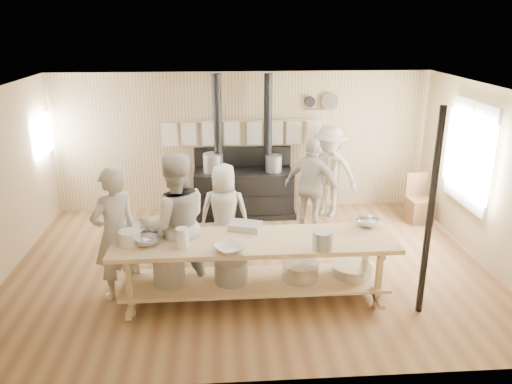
% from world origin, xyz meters
% --- Properties ---
extents(ground, '(7.00, 7.00, 0.00)m').
position_xyz_m(ground, '(0.00, 0.00, 0.00)').
color(ground, brown).
rests_on(ground, ground).
extents(room_shell, '(7.00, 7.00, 7.00)m').
position_xyz_m(room_shell, '(0.00, 0.00, 1.62)').
color(room_shell, tan).
rests_on(room_shell, ground).
extents(window_right, '(0.09, 1.50, 1.65)m').
position_xyz_m(window_right, '(3.47, 0.60, 1.50)').
color(window_right, beige).
rests_on(window_right, ground).
extents(left_opening, '(0.00, 0.90, 0.90)m').
position_xyz_m(left_opening, '(-3.45, 2.00, 1.60)').
color(left_opening, white).
rests_on(left_opening, ground).
extents(stove, '(1.90, 0.75, 2.60)m').
position_xyz_m(stove, '(-0.01, 2.12, 0.52)').
color(stove, black).
rests_on(stove, ground).
extents(towel_rail, '(3.00, 0.04, 0.47)m').
position_xyz_m(towel_rail, '(-0.00, 2.40, 1.55)').
color(towel_rail, tan).
rests_on(towel_rail, ground).
extents(back_wall_shelf, '(0.63, 0.14, 0.32)m').
position_xyz_m(back_wall_shelf, '(1.46, 2.43, 2.00)').
color(back_wall_shelf, tan).
rests_on(back_wall_shelf, ground).
extents(prep_table, '(3.60, 0.90, 0.85)m').
position_xyz_m(prep_table, '(-0.01, -0.90, 0.52)').
color(prep_table, tan).
rests_on(prep_table, ground).
extents(support_post, '(0.08, 0.08, 2.60)m').
position_xyz_m(support_post, '(2.05, -1.35, 1.30)').
color(support_post, black).
rests_on(support_post, ground).
extents(cook_far_left, '(0.76, 0.76, 1.78)m').
position_xyz_m(cook_far_left, '(-1.78, -0.69, 0.89)').
color(cook_far_left, '#B5ADA0').
rests_on(cook_far_left, ground).
extents(cook_left, '(1.09, 0.94, 1.93)m').
position_xyz_m(cook_left, '(-1.01, -0.60, 0.96)').
color(cook_left, '#B5ADA0').
rests_on(cook_left, ground).
extents(cook_center, '(0.78, 0.55, 1.50)m').
position_xyz_m(cook_center, '(-0.37, 0.30, 0.75)').
color(cook_center, '#B5ADA0').
rests_on(cook_center, ground).
extents(cook_right, '(1.04, 0.84, 1.66)m').
position_xyz_m(cook_right, '(1.11, 1.19, 0.83)').
color(cook_right, '#B5ADA0').
rests_on(cook_right, ground).
extents(cook_by_window, '(1.27, 1.13, 1.71)m').
position_xyz_m(cook_by_window, '(1.56, 1.95, 0.85)').
color(cook_by_window, '#B5ADA0').
rests_on(cook_by_window, ground).
extents(chair, '(0.45, 0.45, 0.87)m').
position_xyz_m(chair, '(3.15, 1.55, 0.26)').
color(chair, brown).
rests_on(chair, ground).
extents(bowl_white_a, '(0.42, 0.42, 0.09)m').
position_xyz_m(bowl_white_a, '(-1.55, -0.57, 0.89)').
color(bowl_white_a, white).
rests_on(bowl_white_a, prep_table).
extents(bowl_steel_a, '(0.43, 0.43, 0.10)m').
position_xyz_m(bowl_steel_a, '(-1.33, -0.96, 0.90)').
color(bowl_steel_a, silver).
rests_on(bowl_steel_a, prep_table).
extents(bowl_white_b, '(0.50, 0.50, 0.09)m').
position_xyz_m(bowl_white_b, '(-0.32, -1.23, 0.89)').
color(bowl_white_b, white).
rests_on(bowl_white_b, prep_table).
extents(bowl_steel_b, '(0.44, 0.44, 0.10)m').
position_xyz_m(bowl_steel_b, '(1.55, -0.57, 0.90)').
color(bowl_steel_b, silver).
rests_on(bowl_steel_b, prep_table).
extents(roasting_pan, '(0.47, 0.39, 0.09)m').
position_xyz_m(roasting_pan, '(-0.10, -0.57, 0.90)').
color(roasting_pan, '#B2B2B7').
rests_on(roasting_pan, prep_table).
extents(mixing_bowl_large, '(0.59, 0.59, 0.15)m').
position_xyz_m(mixing_bowl_large, '(-1.25, -0.57, 0.92)').
color(mixing_bowl_large, silver).
rests_on(mixing_bowl_large, prep_table).
extents(bucket_galv, '(0.25, 0.25, 0.23)m').
position_xyz_m(bucket_galv, '(0.80, -1.23, 0.96)').
color(bucket_galv, gray).
rests_on(bucket_galv, prep_table).
extents(deep_bowl_enamel, '(0.31, 0.31, 0.17)m').
position_xyz_m(deep_bowl_enamel, '(-1.55, -0.92, 0.94)').
color(deep_bowl_enamel, white).
rests_on(deep_bowl_enamel, prep_table).
extents(pitcher, '(0.20, 0.20, 0.25)m').
position_xyz_m(pitcher, '(-0.89, -1.06, 0.97)').
color(pitcher, white).
rests_on(pitcher, prep_table).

